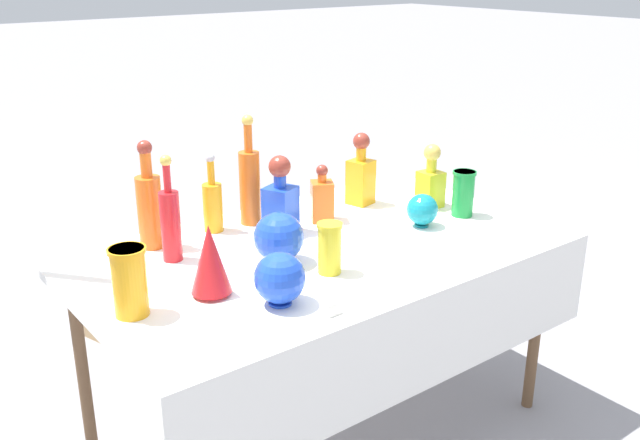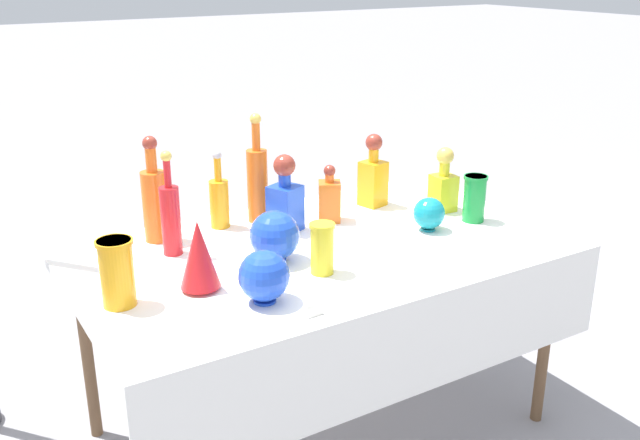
{
  "view_description": "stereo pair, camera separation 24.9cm",
  "coord_description": "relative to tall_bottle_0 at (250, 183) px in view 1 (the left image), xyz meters",
  "views": [
    {
      "loc": [
        -1.42,
        -1.86,
        1.72
      ],
      "look_at": [
        0.0,
        0.0,
        0.86
      ],
      "focal_mm": 40.0,
      "sensor_mm": 36.0,
      "label": 1
    },
    {
      "loc": [
        -1.22,
        -2.0,
        1.72
      ],
      "look_at": [
        0.0,
        0.0,
        0.86
      ],
      "focal_mm": 40.0,
      "sensor_mm": 36.0,
      "label": 2
    }
  ],
  "objects": [
    {
      "name": "tall_bottle_2",
      "position": [
        -0.4,
        -0.14,
        -0.02
      ],
      "size": [
        0.07,
        0.07,
        0.37
      ],
      "color": "red",
      "rests_on": "display_table"
    },
    {
      "name": "tall_bottle_0",
      "position": [
        0.0,
        0.0,
        0.0
      ],
      "size": [
        0.08,
        0.08,
        0.42
      ],
      "color": "orange",
      "rests_on": "display_table"
    },
    {
      "name": "round_bowl_0",
      "position": [
        -0.13,
        -0.38,
        -0.07
      ],
      "size": [
        0.17,
        0.17,
        0.18
      ],
      "color": "blue",
      "rests_on": "display_table"
    },
    {
      "name": "ground_plane",
      "position": [
        0.07,
        -0.35,
        -0.92
      ],
      "size": [
        40.0,
        40.0,
        0.0
      ],
      "primitive_type": "plane",
      "color": "gray"
    },
    {
      "name": "round_bowl_1",
      "position": [
        -0.3,
        -0.64,
        -0.08
      ],
      "size": [
        0.15,
        0.15,
        0.16
      ],
      "color": "blue",
      "rests_on": "display_table"
    },
    {
      "name": "tall_bottle_1",
      "position": [
        -0.41,
        0.01,
        -0.01
      ],
      "size": [
        0.09,
        0.09,
        0.39
      ],
      "color": "orange",
      "rests_on": "display_table"
    },
    {
      "name": "price_tag_left",
      "position": [
        -0.22,
        -0.79,
        -0.14
      ],
      "size": [
        0.05,
        0.01,
        0.04
      ],
      "primitive_type": "cube",
      "rotation": [
        -0.21,
        0.0,
        0.03
      ],
      "color": "white",
      "rests_on": "display_table"
    },
    {
      "name": "fluted_vase_0",
      "position": [
        -0.43,
        -0.46,
        -0.05
      ],
      "size": [
        0.12,
        0.12,
        0.23
      ],
      "color": "red",
      "rests_on": "display_table"
    },
    {
      "name": "square_decanter_2",
      "position": [
        0.04,
        -0.15,
        -0.03
      ],
      "size": [
        0.14,
        0.14,
        0.29
      ],
      "color": "blue",
      "rests_on": "display_table"
    },
    {
      "name": "cardboard_box_behind_left",
      "position": [
        0.34,
        0.69,
        -0.75
      ],
      "size": [
        0.51,
        0.54,
        0.43
      ],
      "color": "tan",
      "rests_on": "ground"
    },
    {
      "name": "slender_vase_2",
      "position": [
        -0.67,
        -0.43,
        -0.05
      ],
      "size": [
        0.11,
        0.11,
        0.21
      ],
      "color": "orange",
      "rests_on": "display_table"
    },
    {
      "name": "slender_vase_1",
      "position": [
        0.71,
        -0.44,
        -0.06
      ],
      "size": [
        0.09,
        0.09,
        0.18
      ],
      "color": "#198C38",
      "rests_on": "display_table"
    },
    {
      "name": "cardboard_box_behind_right",
      "position": [
        -0.12,
        0.82,
        -0.79
      ],
      "size": [
        0.59,
        0.49,
        0.35
      ],
      "color": "tan",
      "rests_on": "ground"
    },
    {
      "name": "display_table",
      "position": [
        0.07,
        -0.39,
        -0.22
      ],
      "size": [
        1.72,
        1.02,
        0.76
      ],
      "color": "white",
      "rests_on": "ground"
    },
    {
      "name": "square_decanter_0",
      "position": [
        0.49,
        -0.08,
        -0.03
      ],
      "size": [
        0.11,
        0.11,
        0.3
      ],
      "color": "orange",
      "rests_on": "display_table"
    },
    {
      "name": "square_decanter_3",
      "position": [
        0.69,
        -0.28,
        -0.05
      ],
      "size": [
        0.09,
        0.09,
        0.26
      ],
      "color": "yellow",
      "rests_on": "display_table"
    },
    {
      "name": "tall_bottle_3",
      "position": [
        -0.15,
        0.01,
        -0.06
      ],
      "size": [
        0.07,
        0.07,
        0.3
      ],
      "color": "orange",
      "rests_on": "display_table"
    },
    {
      "name": "square_decanter_1",
      "position": [
        0.24,
        -0.14,
        -0.07
      ],
      "size": [
        0.11,
        0.11,
        0.22
      ],
      "color": "orange",
      "rests_on": "display_table"
    },
    {
      "name": "slender_vase_0",
      "position": [
        -0.04,
        -0.55,
        -0.07
      ],
      "size": [
        0.08,
        0.08,
        0.17
      ],
      "color": "yellow",
      "rests_on": "display_table"
    },
    {
      "name": "round_bowl_2",
      "position": [
        0.5,
        -0.43,
        -0.1
      ],
      "size": [
        0.12,
        0.12,
        0.13
      ],
      "color": "teal",
      "rests_on": "display_table"
    }
  ]
}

